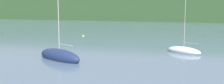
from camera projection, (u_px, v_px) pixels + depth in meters
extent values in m
cube|color=#2D4C28|center=(177.00, 6.00, 127.77)|extent=(352.00, 48.68, 12.53)
ellipsoid|color=#2D4C28|center=(186.00, 9.00, 138.48)|extent=(246.40, 34.08, 25.35)
ellipsoid|color=white|center=(184.00, 51.00, 38.17)|extent=(5.32, 4.06, 1.17)
cylinder|color=#B7B7BC|center=(185.00, 23.00, 37.65)|extent=(0.06, 0.06, 7.17)
cylinder|color=#ADADB2|center=(191.00, 43.00, 37.24)|extent=(1.87, 1.13, 0.06)
ellipsoid|color=navy|center=(59.00, 56.00, 33.32)|extent=(7.40, 4.97, 1.83)
cylinder|color=#B7B7BC|center=(58.00, 17.00, 32.68)|extent=(0.09, 0.09, 8.53)
cylinder|color=#ADADB2|center=(66.00, 45.00, 32.24)|extent=(2.34, 1.22, 0.08)
sphere|color=yellow|center=(83.00, 36.00, 58.75)|extent=(0.43, 0.43, 0.43)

